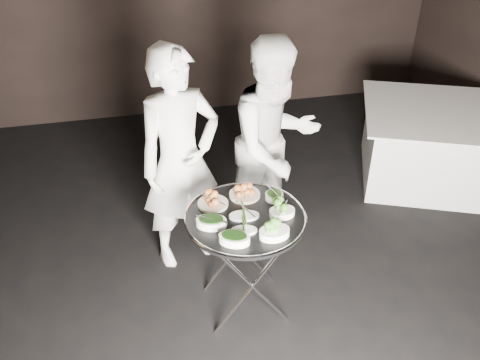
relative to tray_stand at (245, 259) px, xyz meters
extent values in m
cube|color=black|center=(-0.03, -0.27, -0.45)|extent=(6.00, 7.00, 0.05)
cylinder|color=silver|center=(0.00, -0.20, -0.05)|extent=(0.52, 0.02, 0.76)
cylinder|color=silver|center=(0.00, -0.20, -0.05)|extent=(0.52, 0.02, 0.76)
cylinder|color=silver|center=(0.00, 0.20, -0.05)|extent=(0.52, 0.02, 0.76)
cylinder|color=silver|center=(0.00, 0.20, -0.05)|extent=(0.52, 0.02, 0.76)
cylinder|color=silver|center=(-0.22, 0.00, 0.30)|extent=(0.02, 0.44, 0.02)
cylinder|color=silver|center=(0.22, 0.00, 0.30)|extent=(0.02, 0.44, 0.02)
cylinder|color=black|center=(0.00, 0.00, 0.33)|extent=(0.74, 0.74, 0.03)
torus|color=silver|center=(0.00, 0.00, 0.35)|extent=(0.76, 0.76, 0.02)
cylinder|color=beige|center=(-0.17, 0.17, 0.36)|extent=(0.20, 0.20, 0.02)
cylinder|color=beige|center=(0.05, 0.22, 0.36)|extent=(0.20, 0.20, 0.02)
cylinder|color=white|center=(0.22, 0.14, 0.37)|extent=(0.12, 0.12, 0.04)
cylinder|color=silver|center=(-0.18, 0.16, 0.40)|extent=(0.14, 0.16, 0.01)
cylinder|color=silver|center=(0.05, 0.21, 0.40)|extent=(0.07, 0.20, 0.01)
cylinder|color=silver|center=(0.23, 0.13, 0.40)|extent=(0.07, 0.20, 0.01)
cylinder|color=silver|center=(-0.22, -0.05, 0.40)|extent=(0.18, 0.12, 0.01)
cylinder|color=silver|center=(0.22, -0.05, 0.40)|extent=(0.13, 0.17, 0.01)
cylinder|color=silver|center=(0.00, 0.01, 0.40)|extent=(0.09, 0.19, 0.01)
imported|color=white|center=(-0.32, 0.64, 0.42)|extent=(0.71, 0.58, 1.68)
imported|color=white|center=(0.40, 0.74, 0.40)|extent=(0.97, 0.87, 1.65)
cube|color=silver|center=(2.05, 1.24, -0.08)|extent=(1.09, 1.09, 0.68)
cube|color=silver|center=(2.05, 1.24, 0.27)|extent=(1.23, 1.23, 0.02)
camera|label=1|loc=(-0.59, -2.43, 2.26)|focal=38.00mm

